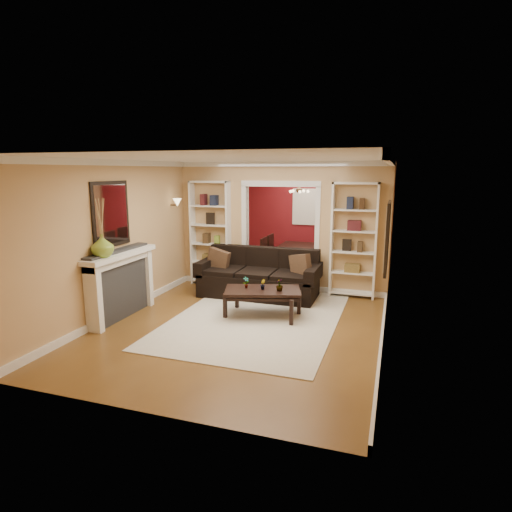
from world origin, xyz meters
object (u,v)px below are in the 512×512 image
(dining_table, at_px, (298,260))
(bookshelf_left, at_px, (211,234))
(fireplace, at_px, (122,285))
(coffee_table, at_px, (263,303))
(bookshelf_right, at_px, (354,241))
(sofa, at_px, (259,273))

(dining_table, bearing_deg, bookshelf_left, 136.32)
(dining_table, bearing_deg, fireplace, 153.03)
(coffee_table, relative_size, bookshelf_right, 0.56)
(coffee_table, distance_m, dining_table, 3.41)
(bookshelf_right, distance_m, fireplace, 4.47)
(bookshelf_left, distance_m, fireplace, 2.65)
(coffee_table, distance_m, fireplace, 2.44)
(sofa, xyz_separation_m, dining_table, (0.30, 2.26, -0.16))
(sofa, xyz_separation_m, bookshelf_left, (-1.30, 0.58, 0.67))
(dining_table, bearing_deg, bookshelf_right, -138.19)
(sofa, relative_size, fireplace, 1.44)
(sofa, bearing_deg, bookshelf_left, 155.93)
(sofa, bearing_deg, fireplace, -133.31)
(sofa, relative_size, bookshelf_left, 1.06)
(bookshelf_left, xyz_separation_m, fireplace, (-0.54, -2.53, -0.57))
(bookshelf_left, xyz_separation_m, dining_table, (1.60, 1.68, -0.83))
(bookshelf_left, distance_m, dining_table, 2.46)
(fireplace, distance_m, dining_table, 4.73)
(fireplace, xyz_separation_m, dining_table, (2.14, 4.21, -0.26))
(fireplace, bearing_deg, coffee_table, 19.32)
(sofa, bearing_deg, dining_table, 82.37)
(sofa, distance_m, bookshelf_right, 2.01)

